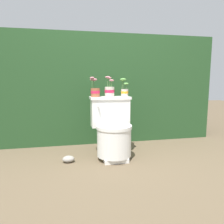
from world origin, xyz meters
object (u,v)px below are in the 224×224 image
at_px(toilet, 113,130).
at_px(potted_plant_midleft, 110,90).
at_px(garden_stone, 68,159).
at_px(potted_plant_left, 95,91).
at_px(potted_plant_middle, 124,90).

height_order(toilet, potted_plant_midleft, potted_plant_midleft).
height_order(potted_plant_midleft, garden_stone, potted_plant_midleft).
relative_size(potted_plant_midleft, garden_stone, 1.85).
height_order(potted_plant_left, potted_plant_midleft, potted_plant_midleft).
bearing_deg(potted_plant_middle, potted_plant_left, -176.81).
relative_size(potted_plant_left, garden_stone, 1.79).
distance_m(toilet, garden_stone, 0.58).
relative_size(toilet, potted_plant_midleft, 2.89).
height_order(potted_plant_left, potted_plant_middle, potted_plant_left).
xyz_separation_m(potted_plant_left, garden_stone, (-0.33, -0.21, -0.72)).
bearing_deg(potted_plant_middle, toilet, -137.25).
distance_m(toilet, potted_plant_middle, 0.51).
relative_size(potted_plant_left, potted_plant_midleft, 0.97).
relative_size(potted_plant_middle, garden_stone, 1.68).
relative_size(potted_plant_midleft, potted_plant_middle, 1.10).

